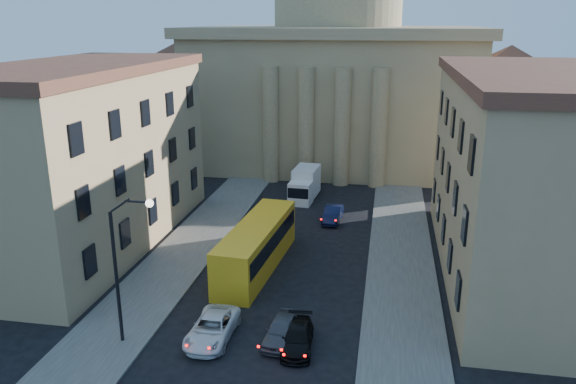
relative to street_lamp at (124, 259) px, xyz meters
name	(u,v)px	position (x,y,z in m)	size (l,w,h in m)	color
sidewalk_left	(171,268)	(-1.53, 10.00, -5.21)	(5.00, 60.00, 0.15)	#504E49
sidewalk_right	(402,286)	(15.47, 10.00, -5.21)	(5.00, 60.00, 0.15)	#504E49
church	(336,68)	(6.97, 47.47, 6.59)	(68.02, 28.76, 36.60)	#897954
building_left	(84,155)	(-10.03, 14.00, 2.14)	(11.60, 26.60, 14.70)	tan
building_right	(531,175)	(23.97, 14.00, 2.14)	(11.60, 26.60, 14.70)	tan
street_lamp	(124,259)	(0.00, 0.00, 0.00)	(2.62, 0.44, 8.83)	black
car_left_mid	(212,328)	(4.48, 1.27, -4.59)	(2.31, 5.01, 1.39)	white
car_right_mid	(298,338)	(9.51, 1.28, -4.67)	(1.71, 4.21, 1.22)	black
car_right_far	(282,330)	(8.49, 1.83, -4.58)	(1.66, 4.12, 1.40)	#49494E
car_right_distant	(333,214)	(9.35, 22.48, -4.58)	(1.49, 4.27, 1.41)	black
city_bus	(257,244)	(4.78, 11.37, -3.43)	(3.74, 12.42, 3.45)	yellow
box_truck	(305,185)	(5.77, 28.79, -3.79)	(2.69, 5.90, 3.15)	silver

